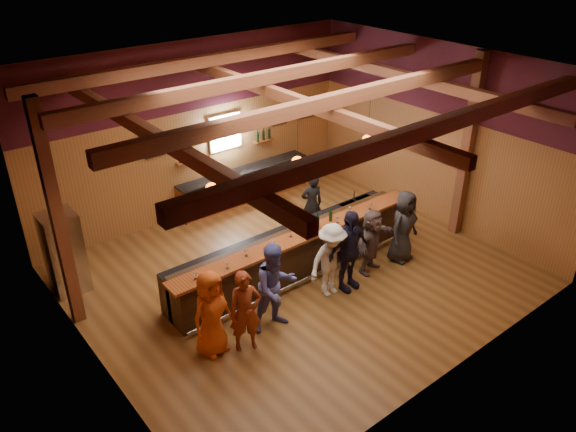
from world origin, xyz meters
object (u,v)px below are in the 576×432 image
(customer_white, at_px, (331,260))
(customer_dark, at_px, (403,226))
(customer_brown, at_px, (371,241))
(bottle_a, at_px, (318,221))
(ice_bucket, at_px, (312,225))
(customer_orange, at_px, (211,313))
(bartender, at_px, (312,204))
(customer_navy, at_px, (349,251))
(stainless_fridge, at_px, (64,253))
(customer_denim, at_px, (275,287))
(customer_redvest, at_px, (245,311))
(back_bar_cabinet, at_px, (245,185))
(bar_counter, at_px, (293,251))

(customer_white, distance_m, customer_dark, 2.19)
(customer_brown, bearing_deg, bottle_a, 125.25)
(customer_brown, relative_size, ice_bucket, 5.99)
(customer_orange, relative_size, customer_white, 1.03)
(bartender, bearing_deg, customer_navy, 85.88)
(stainless_fridge, xyz_separation_m, customer_denim, (2.67, -3.71, 0.01))
(customer_redvest, xyz_separation_m, customer_navy, (2.74, 0.20, 0.11))
(customer_navy, xyz_separation_m, customer_brown, (0.86, 0.17, -0.16))
(customer_brown, bearing_deg, back_bar_cabinet, 78.40)
(back_bar_cabinet, xyz_separation_m, customer_redvest, (-3.42, -4.98, 0.34))
(stainless_fridge, bearing_deg, bartender, -13.25)
(bar_counter, height_order, bottle_a, bottle_a)
(customer_denim, height_order, customer_navy, customer_navy)
(bar_counter, bearing_deg, customer_denim, -138.95)
(bar_counter, distance_m, customer_navy, 1.37)
(customer_dark, xyz_separation_m, bartender, (-0.77, 2.28, -0.09))
(customer_navy, bearing_deg, bottle_a, 89.54)
(bar_counter, height_order, customer_navy, customer_navy)
(customer_white, distance_m, bartender, 2.67)
(back_bar_cabinet, bearing_deg, customer_denim, -118.58)
(bartender, bearing_deg, customer_dark, 127.86)
(customer_brown, height_order, customer_dark, customer_dark)
(customer_navy, height_order, customer_brown, customer_navy)
(back_bar_cabinet, relative_size, customer_orange, 2.36)
(customer_brown, bearing_deg, customer_redvest, 171.96)
(customer_navy, bearing_deg, customer_dark, -0.68)
(customer_white, xyz_separation_m, customer_dark, (2.19, -0.02, 0.03))
(bar_counter, height_order, customer_white, customer_white)
(bar_counter, bearing_deg, customer_white, -85.39)
(customer_denim, bearing_deg, bottle_a, 35.86)
(customer_orange, height_order, customer_white, customer_orange)
(bar_counter, relative_size, customer_brown, 4.15)
(customer_dark, bearing_deg, ice_bucket, 150.67)
(customer_brown, bearing_deg, customer_white, 170.46)
(customer_denim, xyz_separation_m, customer_brown, (2.82, 0.22, -0.16))
(bartender, bearing_deg, ice_bucket, 68.53)
(customer_navy, distance_m, ice_bucket, 0.96)
(customer_dark, bearing_deg, customer_redvest, 175.78)
(back_bar_cabinet, height_order, customer_redvest, customer_redvest)
(bottle_a, bearing_deg, customer_dark, -26.22)
(bar_counter, bearing_deg, back_bar_cabinet, 71.66)
(customer_dark, bearing_deg, bar_counter, 145.72)
(customer_denim, xyz_separation_m, customer_navy, (1.95, 0.05, 0.01))
(back_bar_cabinet, bearing_deg, bottle_a, -100.51)
(customer_navy, xyz_separation_m, ice_bucket, (-0.25, 0.87, 0.31))
(bottle_a, bearing_deg, bartender, 53.11)
(stainless_fridge, height_order, customer_dark, stainless_fridge)
(customer_redvest, distance_m, ice_bucket, 2.74)
(back_bar_cabinet, bearing_deg, bar_counter, -108.34)
(customer_navy, relative_size, customer_brown, 1.22)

